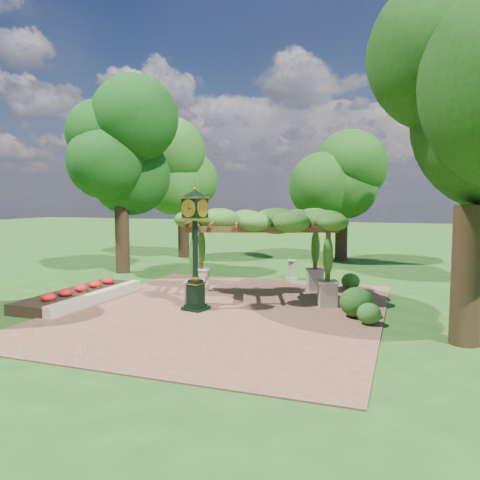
% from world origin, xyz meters
% --- Properties ---
extents(ground, '(120.00, 120.00, 0.00)m').
position_xyz_m(ground, '(0.00, 0.00, 0.00)').
color(ground, '#1E4714').
rests_on(ground, ground).
extents(brick_plaza, '(10.00, 12.00, 0.04)m').
position_xyz_m(brick_plaza, '(0.00, 1.00, 0.02)').
color(brick_plaza, brown).
rests_on(brick_plaza, ground).
extents(border_wall, '(0.35, 5.00, 0.40)m').
position_xyz_m(border_wall, '(-4.60, 0.50, 0.20)').
color(border_wall, '#C6B793').
rests_on(border_wall, ground).
extents(flower_bed, '(1.50, 5.00, 0.36)m').
position_xyz_m(flower_bed, '(-5.50, 0.50, 0.18)').
color(flower_bed, red).
rests_on(flower_bed, ground).
extents(pedestal_clock, '(0.96, 0.96, 4.00)m').
position_xyz_m(pedestal_clock, '(-0.87, 0.62, 2.40)').
color(pedestal_clock, black).
rests_on(pedestal_clock, brick_plaza).
extents(pergola, '(6.00, 4.79, 3.29)m').
position_xyz_m(pergola, '(0.53, 3.14, 2.70)').
color(pergola, '#BCAE8C').
rests_on(pergola, brick_plaza).
extents(sundial, '(0.59, 0.59, 0.90)m').
position_xyz_m(sundial, '(0.69, 7.49, 0.39)').
color(sundial, gray).
rests_on(sundial, ground).
extents(shrub_front, '(0.80, 0.80, 0.62)m').
position_xyz_m(shrub_front, '(4.61, 0.69, 0.35)').
color(shrub_front, '#285F1B').
rests_on(shrub_front, brick_plaza).
extents(shrub_mid, '(1.16, 1.16, 0.92)m').
position_xyz_m(shrub_mid, '(4.18, 1.42, 0.50)').
color(shrub_mid, '#1E4C15').
rests_on(shrub_mid, brick_plaza).
extents(shrub_back, '(0.97, 0.97, 0.66)m').
position_xyz_m(shrub_back, '(3.52, 5.79, 0.37)').
color(shrub_back, '#205719').
rests_on(shrub_back, brick_plaza).
extents(tree_west_near, '(3.84, 3.84, 8.83)m').
position_xyz_m(tree_west_near, '(-7.63, 6.61, 6.04)').
color(tree_west_near, '#362315').
rests_on(tree_west_near, ground).
extents(tree_west_far, '(4.02, 4.02, 8.03)m').
position_xyz_m(tree_west_far, '(-7.52, 13.10, 5.50)').
color(tree_west_far, black).
rests_on(tree_west_far, ground).
extents(tree_north, '(3.84, 3.84, 7.23)m').
position_xyz_m(tree_north, '(1.98, 14.65, 4.94)').
color(tree_north, black).
rests_on(tree_north, ground).
extents(tree_east_near, '(4.86, 4.86, 9.08)m').
position_xyz_m(tree_east_near, '(7.01, -0.27, 6.24)').
color(tree_east_near, '#372516').
rests_on(tree_east_near, ground).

